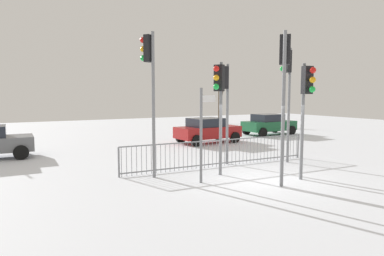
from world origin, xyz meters
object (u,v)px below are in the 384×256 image
object	(u,v)px
bare_tree_left	(220,101)
car_green_trailing	(269,124)
traffic_light_rear_right	(219,93)
traffic_light_mid_left	(287,79)
car_red_near	(207,130)
traffic_light_foreground_right	(224,91)
traffic_light_rear_left	(284,74)
direction_sign_post	(202,130)
traffic_light_mid_right	(306,95)
traffic_light_foreground_left	(150,72)

from	to	relation	value
bare_tree_left	car_green_trailing	bearing A→B (deg)	-102.93
car_green_trailing	traffic_light_rear_right	bearing A→B (deg)	-140.33
traffic_light_rear_right	traffic_light_mid_left	distance (m)	3.82
traffic_light_mid_left	car_red_near	world-z (taller)	traffic_light_mid_left
bare_tree_left	traffic_light_foreground_right	bearing A→B (deg)	-122.57
traffic_light_rear_right	car_red_near	distance (m)	8.51
traffic_light_rear_left	car_green_trailing	xyz separation A→B (m)	(8.79, 10.68, -2.72)
bare_tree_left	traffic_light_rear_left	bearing A→B (deg)	-118.27
direction_sign_post	bare_tree_left	bearing A→B (deg)	34.11
traffic_light_foreground_right	traffic_light_mid_right	world-z (taller)	traffic_light_foreground_right
traffic_light_mid_right	traffic_light_foreground_left	size ratio (longest dim) A/B	0.78
traffic_light_rear_left	traffic_light_mid_left	bearing A→B (deg)	91.13
traffic_light_mid_left	bare_tree_left	size ratio (longest dim) A/B	1.07
traffic_light_foreground_right	car_red_near	distance (m)	6.63
traffic_light_foreground_left	bare_tree_left	xyz separation A→B (m)	(14.28, 17.57, -1.39)
traffic_light_rear_right	traffic_light_foreground_right	bearing A→B (deg)	-72.84
traffic_light_foreground_right	traffic_light_mid_left	distance (m)	2.67
traffic_light_rear_right	traffic_light_mid_right	distance (m)	2.86
car_green_trailing	traffic_light_foreground_left	bearing A→B (deg)	-149.06
traffic_light_rear_right	car_green_trailing	bearing A→B (deg)	-82.54
traffic_light_rear_right	bare_tree_left	size ratio (longest dim) A/B	0.89
bare_tree_left	direction_sign_post	bearing A→B (deg)	-124.47
traffic_light_foreground_right	car_red_near	world-z (taller)	traffic_light_foreground_right
traffic_light_mid_right	bare_tree_left	bearing A→B (deg)	-109.29
bare_tree_left	traffic_light_foreground_left	bearing A→B (deg)	-129.10
traffic_light_mid_left	car_green_trailing	size ratio (longest dim) A/B	1.23
traffic_light_rear_right	car_red_near	size ratio (longest dim) A/B	1.01
car_green_trailing	bare_tree_left	size ratio (longest dim) A/B	0.87
traffic_light_foreground_left	direction_sign_post	distance (m)	2.69
traffic_light_mid_right	car_green_trailing	xyz separation A→B (m)	(7.71, 10.58, -2.07)
car_red_near	bare_tree_left	world-z (taller)	bare_tree_left
traffic_light_rear_left	car_red_near	world-z (taller)	traffic_light_rear_left
car_red_near	traffic_light_rear_right	bearing A→B (deg)	-122.13
traffic_light_mid_right	car_red_near	size ratio (longest dim) A/B	0.99
traffic_light_mid_right	car_green_trailing	size ratio (longest dim) A/B	1.00
traffic_light_mid_left	traffic_light_rear_left	bearing A→B (deg)	133.55
traffic_light_mid_right	traffic_light_foreground_left	distance (m)	5.23
traffic_light_mid_right	traffic_light_mid_left	distance (m)	3.06
traffic_light_rear_left	car_red_near	bearing A→B (deg)	119.25
traffic_light_foreground_right	direction_sign_post	bearing A→B (deg)	133.58
traffic_light_mid_right	direction_sign_post	world-z (taller)	traffic_light_mid_right
car_red_near	bare_tree_left	bearing A→B (deg)	50.20
traffic_light_mid_left	car_red_near	distance (m)	7.15
bare_tree_left	traffic_light_rear_right	bearing A→B (deg)	-123.16
car_red_near	car_green_trailing	xyz separation A→B (m)	(5.95, 1.43, 0.00)
traffic_light_rear_right	traffic_light_mid_right	xyz separation A→B (m)	(2.14, -1.90, -0.07)
traffic_light_rear_left	traffic_light_mid_right	bearing A→B (deg)	51.73
traffic_light_mid_left	direction_sign_post	bearing A→B (deg)	102.55
traffic_light_foreground_right	traffic_light_foreground_left	bearing A→B (deg)	100.43
traffic_light_mid_right	car_green_trailing	bearing A→B (deg)	-119.37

